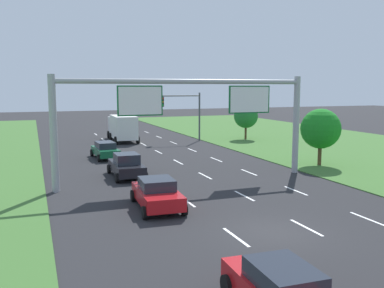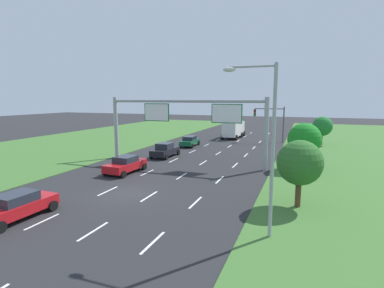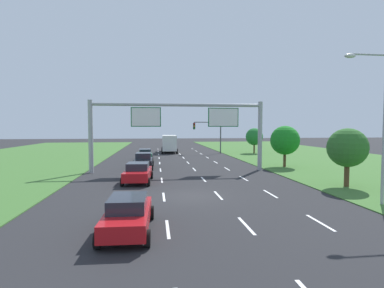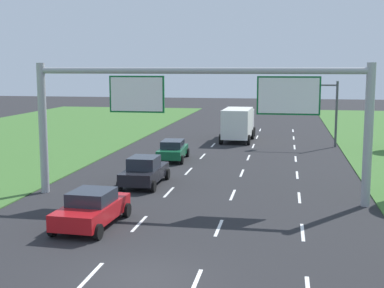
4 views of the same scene
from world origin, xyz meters
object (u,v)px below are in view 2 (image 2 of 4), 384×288
Objects in this scene: traffic_light_mast at (271,118)px; roadside_tree_near at (300,163)px; car_lead_silver at (17,206)px; car_mid_lane at (165,150)px; car_far_ahead at (125,164)px; box_truck at (234,128)px; roadside_tree_far at (322,126)px; street_lamp at (265,136)px; car_near_red at (190,141)px; sign_gantry at (186,118)px; roadside_tree_mid at (304,139)px.

traffic_light_mast reaches higher than roadside_tree_near.
car_mid_lane is at bearing 92.16° from car_lead_silver.
box_truck is at bearing 85.43° from car_far_ahead.
car_far_ahead is 1.06× the size of roadside_tree_far.
roadside_tree_far is at bearing 65.64° from car_lead_silver.
street_lamp is (3.32, -34.19, 1.21)m from traffic_light_mast.
box_truck is at bearing 157.10° from traffic_light_mast.
sign_gantry reaches higher than car_near_red.
box_truck is 0.87× the size of street_lamp.
roadside_tree_near reaches higher than box_truck.
box_truck is at bearing 105.00° from street_lamp.
box_truck is (3.81, 28.17, 0.86)m from car_far_ahead.
roadside_tree_mid is (0.21, 11.05, 0.07)m from roadside_tree_near.
car_far_ahead is 30.35m from roadside_tree_far.
roadside_tree_far reaches higher than car_lead_silver.
car_far_ahead is (-0.12, -8.23, -0.03)m from car_mid_lane.
car_lead_silver is 38.39m from traffic_light_mast.
sign_gantry is (3.61, 17.01, 4.11)m from car_lead_silver.
car_mid_lane is (-0.13, 19.74, 0.04)m from car_lead_silver.
car_lead_silver is 16.99m from roadside_tree_near.
sign_gantry reaches higher than roadside_tree_near.
box_truck is 1.32× the size of traffic_light_mast.
sign_gantry reaches higher than traffic_light_mast.
roadside_tree_far is at bearing 20.47° from car_near_red.
roadside_tree_near is (4.89, -29.28, -0.98)m from traffic_light_mast.
car_mid_lane is 8.23m from car_far_ahead.
traffic_light_mast reaches higher than box_truck.
car_near_red is 25.69m from roadside_tree_near.
street_lamp reaches higher than roadside_tree_mid.
car_far_ahead is (-0.25, 11.51, 0.02)m from car_lead_silver.
street_lamp is 2.00× the size of roadside_tree_far.
sign_gantry reaches higher than box_truck.
roadside_tree_mid is at bearing -74.37° from traffic_light_mast.
street_lamp reaches higher than traffic_light_mast.
roadside_tree_far is at bearing 84.75° from roadside_tree_near.
sign_gantry is at bearing 140.58° from roadside_tree_near.
car_near_red is 0.59× the size of box_truck.
roadside_tree_far is at bearing -13.38° from box_truck.
street_lamp is at bearing -97.16° from roadside_tree_far.
roadside_tree_far is (2.60, 28.32, -0.07)m from roadside_tree_near.
roadside_tree_mid is at bearing -3.41° from car_mid_lane.
roadside_tree_far is (4.17, 33.23, -2.26)m from street_lamp.
car_mid_lane is at bearing -98.98° from box_truck.
sign_gantry reaches higher than car_far_ahead.
roadside_tree_far is (17.64, 35.94, 2.05)m from car_lead_silver.
street_lamp is (9.85, -14.30, 0.20)m from sign_gantry.
car_near_red is at bearing 148.53° from roadside_tree_mid.
roadside_tree_near is 1.02× the size of roadside_tree_far.
box_truck is 14.62m from roadside_tree_far.
sign_gantry is 14.92m from roadside_tree_near.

